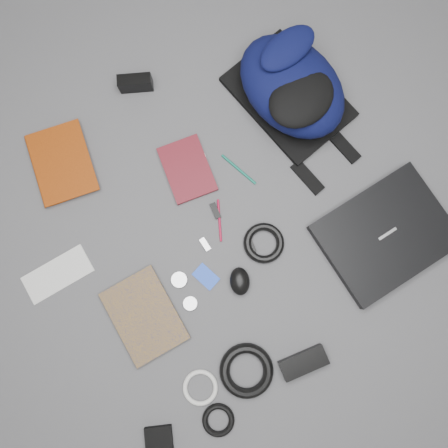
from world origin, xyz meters
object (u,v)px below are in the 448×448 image
power_brick (303,362)px  pouch (159,440)px  mouse (240,281)px  dvd_case (187,169)px  textbook_red (34,172)px  laptop (385,234)px  comic_book (118,331)px  compact_camera (135,83)px  backpack (292,86)px

power_brick → pouch: bearing=-175.1°
mouse → dvd_case: bearing=109.2°
textbook_red → mouse: 0.73m
laptop → comic_book: bearing=167.5°
comic_book → pouch: 0.34m
comic_book → dvd_case: size_ratio=1.29×
laptop → compact_camera: compact_camera is taller
backpack → laptop: backpack is taller
laptop → pouch: 0.92m
textbook_red → power_brick: 1.02m
laptop → compact_camera: size_ratio=3.56×
laptop → textbook_red: (-0.87, 0.70, -0.01)m
power_brick → pouch: power_brick is taller
mouse → backpack: bearing=69.0°
textbook_red → compact_camera: (0.42, 0.11, 0.02)m
backpack → dvd_case: bearing=176.1°
dvd_case → power_brick: 0.69m
textbook_red → pouch: (-0.02, -0.90, -0.00)m
dvd_case → mouse: bearing=-86.2°
backpack → dvd_case: (-0.40, -0.06, -0.08)m
power_brick → dvd_case: bearing=98.2°
textbook_red → pouch: textbook_red is taller
comic_book → backpack: bearing=24.8°
laptop → dvd_case: size_ratio=1.96×
comic_book → dvd_case: bearing=38.2°
laptop → textbook_red: bearing=137.6°
pouch → mouse: bearing=34.4°
compact_camera → dvd_case: bearing=-63.9°
textbook_red → comic_book: (0.01, -0.57, -0.00)m
textbook_red → compact_camera: size_ratio=2.28×
laptop → compact_camera: (-0.46, 0.80, 0.01)m
backpack → laptop: (0.04, -0.53, -0.07)m
compact_camera → textbook_red: bearing=-142.2°
textbook_red → mouse: mouse is taller
mouse → pouch: size_ratio=1.07×
power_brick → laptop: bearing=33.0°
compact_camera → power_brick: compact_camera is taller
comic_book → pouch: (-0.03, -0.34, 0.00)m
textbook_red → pouch: bearing=-81.9°
compact_camera → mouse: size_ratio=1.26×
textbook_red → mouse: (0.41, -0.61, 0.01)m
pouch → textbook_red: bearing=88.8°
backpack → textbook_red: backpack is taller
laptop → power_brick: laptop is taller
textbook_red → compact_camera: 0.43m
dvd_case → mouse: size_ratio=2.29×
textbook_red → comic_book: textbook_red is taller
comic_book → mouse: mouse is taller
dvd_case → compact_camera: bearing=99.9°
backpack → compact_camera: 0.50m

